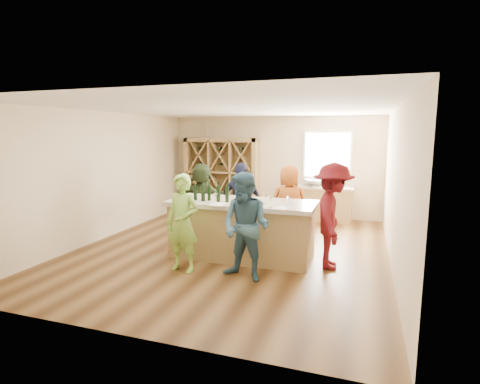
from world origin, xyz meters
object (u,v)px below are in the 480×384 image
(wine_bottle_d, at_px, (218,194))
(person_near_right, at_px, (246,227))
(tasting_counter_base, at_px, (242,231))
(person_far_right, at_px, (289,205))
(person_far_left, at_px, (202,199))
(sink, at_px, (314,183))
(wine_bottle_a, at_px, (195,193))
(person_near_left, at_px, (183,223))
(wine_bottle_b, at_px, (203,193))
(wine_bottle_c, at_px, (209,193))
(person_far_mid, at_px, (241,202))
(person_server, at_px, (333,216))
(wine_rack, at_px, (222,176))
(wine_bottle_e, at_px, (227,194))

(wine_bottle_d, distance_m, person_near_right, 1.19)
(tasting_counter_base, distance_m, person_far_right, 1.40)
(person_far_right, xyz_separation_m, person_far_left, (-2.05, 0.11, -0.01))
(sink, bearing_deg, wine_bottle_a, -114.55)
(person_near_left, xyz_separation_m, person_far_left, (-0.67, 2.28, -0.00))
(wine_bottle_a, xyz_separation_m, person_far_left, (-0.53, 1.48, -0.39))
(person_near_right, relative_size, person_far_left, 1.04)
(wine_bottle_b, bearing_deg, person_near_left, -93.19)
(wine_bottle_d, bearing_deg, wine_bottle_c, 161.69)
(person_far_mid, relative_size, person_far_left, 1.03)
(sink, relative_size, wine_bottle_b, 1.79)
(wine_bottle_b, height_order, wine_bottle_d, wine_bottle_b)
(wine_bottle_b, bearing_deg, wine_bottle_c, 51.17)
(person_server, bearing_deg, wine_bottle_a, 88.77)
(wine_rack, height_order, wine_bottle_e, wine_rack)
(sink, bearing_deg, tasting_counter_base, -103.50)
(sink, bearing_deg, person_near_left, -109.11)
(wine_bottle_e, distance_m, person_near_right, 1.10)
(wine_bottle_c, distance_m, person_far_mid, 1.33)
(person_server, height_order, person_far_mid, person_server)
(wine_bottle_b, xyz_separation_m, person_server, (2.34, 0.19, -0.31))
(wine_bottle_a, relative_size, person_server, 0.15)
(person_server, bearing_deg, wine_bottle_c, 87.79)
(person_far_right, bearing_deg, wine_bottle_b, 31.27)
(wine_rack, relative_size, person_near_right, 1.27)
(wine_rack, bearing_deg, wine_bottle_d, -69.50)
(tasting_counter_base, xyz_separation_m, wine_bottle_c, (-0.60, -0.13, 0.71))
(sink, xyz_separation_m, person_far_mid, (-1.25, -2.47, -0.16))
(wine_bottle_a, distance_m, person_far_right, 2.08)
(tasting_counter_base, height_order, wine_bottle_b, wine_bottle_b)
(wine_rack, relative_size, person_far_right, 1.31)
(person_server, relative_size, person_far_mid, 1.08)
(wine_bottle_e, bearing_deg, person_server, 4.08)
(person_near_right, height_order, person_far_right, person_near_right)
(wine_bottle_e, xyz_separation_m, person_far_mid, (-0.16, 1.31, -0.38))
(wine_rack, xyz_separation_m, person_server, (3.49, -3.71, -0.18))
(tasting_counter_base, xyz_separation_m, person_far_right, (0.66, 1.18, 0.34))
(wine_bottle_a, distance_m, person_near_right, 1.55)
(tasting_counter_base, relative_size, person_far_mid, 1.53)
(wine_bottle_c, bearing_deg, person_far_left, 118.98)
(wine_bottle_d, distance_m, person_server, 2.08)
(person_near_left, relative_size, person_server, 0.91)
(person_far_left, bearing_deg, person_near_left, 113.93)
(wine_bottle_b, xyz_separation_m, person_far_right, (1.34, 1.41, -0.39))
(wine_bottle_d, height_order, wine_bottle_e, same)
(tasting_counter_base, height_order, person_near_left, person_near_left)
(wine_bottle_c, height_order, person_far_mid, person_far_mid)
(tasting_counter_base, xyz_separation_m, person_far_mid, (-0.39, 1.13, 0.35))
(tasting_counter_base, bearing_deg, wine_bottle_a, -168.07)
(sink, height_order, person_far_left, person_far_left)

